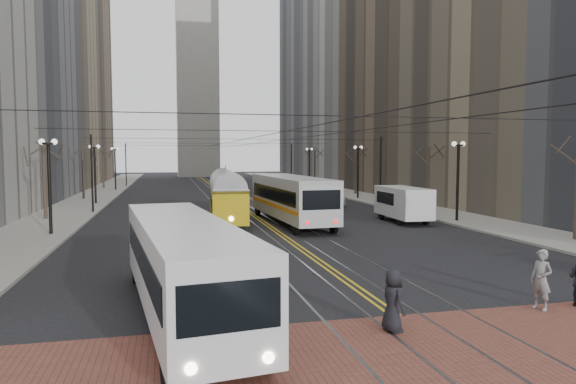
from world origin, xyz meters
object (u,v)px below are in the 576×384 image
transit_bus (183,269)px  pedestrian_a (393,300)px  clock_tower (196,13)px  pedestrian_b (541,279)px  sedan_silver (330,198)px  streetcar (226,201)px  cargo_van (403,205)px  sedan_grey (304,199)px  rear_bus (291,200)px

transit_bus → pedestrian_a: 6.29m
clock_tower → pedestrian_b: (4.76, -103.50, -34.98)m
sedan_silver → streetcar: bearing=-140.6°
pedestrian_a → pedestrian_b: bearing=-90.3°
streetcar → sedan_silver: bearing=42.3°
transit_bus → pedestrian_b: (11.11, -1.92, -0.49)m
streetcar → pedestrian_a: 25.35m
cargo_van → sedan_grey: cargo_van is taller
sedan_grey → sedan_silver: size_ratio=0.96×
cargo_van → pedestrian_a: (-10.61, -21.31, -0.38)m
rear_bus → sedan_grey: bearing=67.2°
cargo_van → sedan_grey: 12.61m
clock_tower → pedestrian_a: clock_tower is taller
streetcar → pedestrian_a: streetcar is taller
pedestrian_a → pedestrian_b: size_ratio=0.91×
rear_bus → transit_bus: bearing=-115.3°
rear_bus → sedan_grey: rear_bus is taller
pedestrian_a → streetcar: bearing=-4.6°
cargo_van → sedan_silver: (-1.45, 12.73, -0.50)m
transit_bus → rear_bus: size_ratio=0.91×
clock_tower → streetcar: size_ratio=5.30×
clock_tower → streetcar: clock_tower is taller
rear_bus → sedan_silver: 13.32m
streetcar → pedestrian_a: size_ratio=7.10×
transit_bus → pedestrian_b: bearing=-17.0°
sedan_silver → pedestrian_a: 35.25m
clock_tower → sedan_grey: size_ratio=14.56×
streetcar → rear_bus: bearing=-28.8°
rear_bus → pedestrian_a: size_ratio=7.35×
streetcar → sedan_grey: bearing=47.8°
pedestrian_a → pedestrian_b: (5.46, 0.80, 0.09)m
pedestrian_b → clock_tower: bearing=166.2°
transit_bus → rear_bus: bearing=60.5°
transit_bus → rear_bus: (8.14, 19.82, 0.21)m
pedestrian_a → pedestrian_b: 5.52m
clock_tower → transit_bus: bearing=-93.6°
clock_tower → pedestrian_b: clock_tower is taller
transit_bus → streetcar: (3.84, 22.55, -0.01)m
transit_bus → clock_tower: bearing=79.2°
transit_bus → pedestrian_b: 11.28m
pedestrian_b → cargo_van: bearing=149.5°
streetcar → pedestrian_b: streetcar is taller
clock_tower → transit_bus: (-6.34, -101.57, -34.49)m
pedestrian_b → pedestrian_a: bearing=-98.1°
streetcar → clock_tower: bearing=91.9°
cargo_van → sedan_grey: size_ratio=1.27×
sedan_silver → pedestrian_a: pedestrian_a is taller
clock_tower → sedan_grey: 79.56m
pedestrian_a → transit_bus: bearing=55.6°
streetcar → pedestrian_b: size_ratio=6.43×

